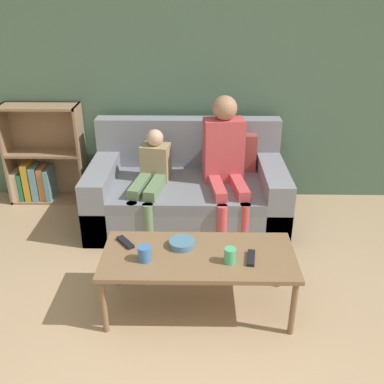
% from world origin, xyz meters
% --- Properties ---
extents(wall_back, '(12.00, 0.06, 2.60)m').
position_xyz_m(wall_back, '(0.00, 2.67, 1.30)').
color(wall_back, '#4C6B56').
rests_on(wall_back, ground_plane).
extents(couch, '(1.78, 1.00, 0.89)m').
position_xyz_m(couch, '(0.05, 2.10, 0.29)').
color(couch, gray).
rests_on(couch, ground_plane).
extents(bookshelf, '(0.77, 0.28, 1.00)m').
position_xyz_m(bookshelf, '(-1.46, 2.52, 0.40)').
color(bookshelf, '#8E7051').
rests_on(bookshelf, ground_plane).
extents(coffee_table, '(1.28, 0.57, 0.44)m').
position_xyz_m(coffee_table, '(0.15, 0.83, 0.40)').
color(coffee_table, brown).
rests_on(coffee_table, ground_plane).
extents(person_adult, '(0.40, 0.70, 1.20)m').
position_xyz_m(person_adult, '(0.38, 2.00, 0.69)').
color(person_adult, '#C6474C').
rests_on(person_adult, ground_plane).
extents(person_child, '(0.35, 0.70, 0.89)m').
position_xyz_m(person_child, '(-0.27, 1.93, 0.51)').
color(person_child, '#66845B').
rests_on(person_child, ground_plane).
extents(cup_near, '(0.08, 0.08, 0.10)m').
position_xyz_m(cup_near, '(0.35, 0.74, 0.49)').
color(cup_near, '#4CB77A').
rests_on(cup_near, coffee_table).
extents(cup_far, '(0.09, 0.09, 0.10)m').
position_xyz_m(cup_far, '(-0.20, 0.76, 0.49)').
color(cup_far, '#3D70B2').
rests_on(cup_far, coffee_table).
extents(tv_remote_0, '(0.14, 0.16, 0.02)m').
position_xyz_m(tv_remote_0, '(-0.35, 0.95, 0.45)').
color(tv_remote_0, black).
rests_on(tv_remote_0, coffee_table).
extents(tv_remote_1, '(0.07, 0.18, 0.02)m').
position_xyz_m(tv_remote_1, '(0.49, 0.78, 0.45)').
color(tv_remote_1, black).
rests_on(tv_remote_1, coffee_table).
extents(snack_bowl, '(0.18, 0.18, 0.05)m').
position_xyz_m(snack_bowl, '(0.04, 0.93, 0.46)').
color(snack_bowl, teal).
rests_on(snack_bowl, coffee_table).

